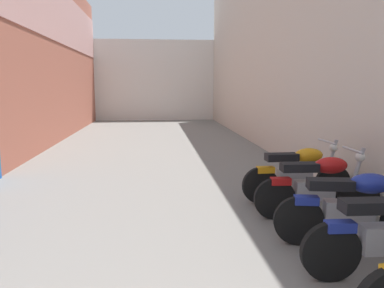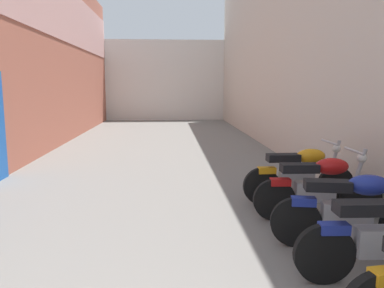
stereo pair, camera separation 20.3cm
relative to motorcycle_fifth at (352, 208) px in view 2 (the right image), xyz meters
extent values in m
plane|color=slate|center=(-2.33, 4.47, -0.50)|extent=(37.63, 37.63, 0.00)
cube|color=#B76651|center=(-5.79, 6.47, 2.51)|extent=(0.40, 21.63, 6.02)
cube|color=beige|center=(1.14, 6.47, 2.95)|extent=(0.40, 21.63, 6.90)
cube|color=silver|center=(-2.33, 18.28, 1.69)|extent=(9.53, 2.00, 4.39)
cylinder|color=black|center=(-0.63, -0.76, -0.20)|extent=(0.60, 0.10, 0.60)
cube|color=#9E9EA3|center=(-0.06, -0.78, -0.08)|extent=(0.57, 0.22, 0.28)
cube|color=black|center=(-0.29, -0.77, 0.26)|extent=(0.53, 0.24, 0.12)
cube|color=navy|center=(-0.55, -0.77, 0.06)|extent=(0.28, 0.15, 0.10)
cylinder|color=black|center=(-0.62, 0.11, -0.20)|extent=(0.60, 0.19, 0.60)
cube|color=#9E9EA3|center=(-0.06, 0.01, -0.08)|extent=(0.59, 0.30, 0.28)
ellipsoid|color=navy|center=(0.17, -0.03, 0.28)|extent=(0.52, 0.34, 0.24)
cube|color=black|center=(-0.29, 0.05, 0.26)|extent=(0.55, 0.31, 0.12)
cube|color=navy|center=(-0.55, 0.10, 0.06)|extent=(0.30, 0.19, 0.10)
cylinder|color=black|center=(0.61, 0.99, -0.20)|extent=(0.60, 0.10, 0.60)
cylinder|color=black|center=(-0.63, 1.02, -0.20)|extent=(0.60, 0.10, 0.60)
cube|color=#9E9EA3|center=(-0.06, 1.01, -0.08)|extent=(0.57, 0.22, 0.28)
ellipsoid|color=#AD1414|center=(0.17, 1.00, 0.28)|extent=(0.49, 0.27, 0.24)
cube|color=black|center=(-0.29, 1.01, 0.26)|extent=(0.53, 0.24, 0.12)
cylinder|color=#9E9EA3|center=(0.54, 0.99, 0.15)|extent=(0.25, 0.07, 0.77)
cylinder|color=#9E9EA3|center=(0.47, 0.99, 0.50)|extent=(0.05, 0.58, 0.04)
sphere|color=silver|center=(0.59, 0.99, 0.40)|extent=(0.14, 0.14, 0.14)
cube|color=#AD1414|center=(-0.55, 1.02, 0.06)|extent=(0.28, 0.15, 0.10)
cylinder|color=black|center=(0.61, 1.82, -0.20)|extent=(0.60, 0.10, 0.60)
cylinder|color=black|center=(-0.63, 1.78, -0.20)|extent=(0.60, 0.10, 0.60)
cube|color=#9E9EA3|center=(-0.06, 1.80, -0.08)|extent=(0.57, 0.22, 0.28)
ellipsoid|color=orange|center=(0.17, 1.80, 0.28)|extent=(0.49, 0.28, 0.24)
cube|color=black|center=(-0.29, 1.79, 0.26)|extent=(0.53, 0.24, 0.12)
cylinder|color=#9E9EA3|center=(0.54, 1.82, 0.15)|extent=(0.25, 0.07, 0.77)
cylinder|color=#9E9EA3|center=(0.47, 1.82, 0.50)|extent=(0.06, 0.58, 0.04)
sphere|color=silver|center=(0.59, 1.82, 0.40)|extent=(0.14, 0.14, 0.14)
cube|color=orange|center=(-0.55, 1.78, 0.06)|extent=(0.28, 0.15, 0.10)
camera|label=1|loc=(-2.33, -4.16, 1.41)|focal=35.87mm
camera|label=2|loc=(-2.12, -4.18, 1.41)|focal=35.87mm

